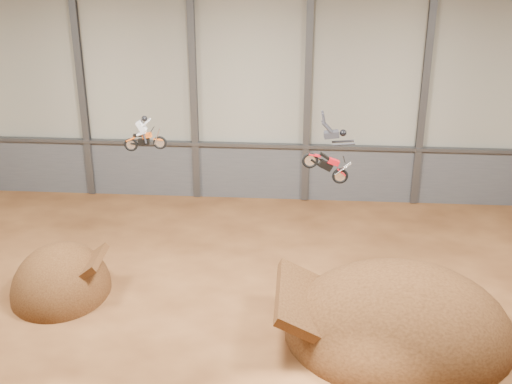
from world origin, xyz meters
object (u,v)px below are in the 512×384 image
at_px(takeoff_ramp, 62,292).
at_px(landing_ramp, 398,334).
at_px(fmx_rider_a, 145,132).
at_px(fmx_rider_b, 322,148).

xyz_separation_m(takeoff_ramp, landing_ramp, (15.93, -2.35, 0.00)).
relative_size(fmx_rider_a, fmx_rider_b, 0.65).
relative_size(takeoff_ramp, landing_ramp, 0.54).
xyz_separation_m(takeoff_ramp, fmx_rider_a, (4.09, 2.44, 7.47)).
height_order(landing_ramp, fmx_rider_a, fmx_rider_a).
bearing_deg(fmx_rider_b, landing_ramp, -54.59).
height_order(takeoff_ramp, fmx_rider_b, fmx_rider_b).
bearing_deg(landing_ramp, takeoff_ramp, 171.60).
bearing_deg(fmx_rider_a, takeoff_ramp, -148.57).
height_order(fmx_rider_a, fmx_rider_b, fmx_rider_b).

